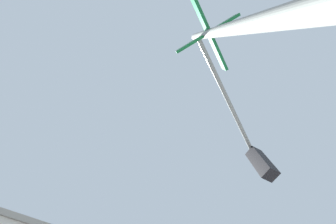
{
  "coord_description": "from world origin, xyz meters",
  "views": [
    {
      "loc": [
        -7.39,
        -6.26,
        0.97
      ],
      "look_at": [
        -6.94,
        -5.4,
        3.43
      ],
      "focal_mm": 18.83,
      "sensor_mm": 36.0,
      "label": 1
    }
  ],
  "objects": [
    {
      "name": "traffic_signal_near",
      "position": [
        -5.72,
        -5.86,
        3.58
      ],
      "size": [
        3.25,
        2.18,
        5.03
      ],
      "color": "slate",
      "rests_on": "ground_plane"
    }
  ]
}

